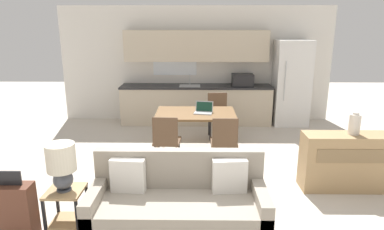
{
  "coord_description": "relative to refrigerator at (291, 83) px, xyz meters",
  "views": [
    {
      "loc": [
        0.01,
        -3.56,
        2.33
      ],
      "look_at": [
        -0.06,
        1.5,
        0.95
      ],
      "focal_mm": 32.0,
      "sensor_mm": 36.0,
      "label": 1
    }
  ],
  "objects": [
    {
      "name": "wall_back",
      "position": [
        -2.19,
        0.38,
        0.38
      ],
      "size": [
        6.4,
        0.07,
        2.7
      ],
      "color": "silver",
      "rests_on": "ground_plane"
    },
    {
      "name": "refrigerator",
      "position": [
        0.0,
        0.0,
        0.0
      ],
      "size": [
        0.78,
        0.7,
        1.95
      ],
      "color": "white",
      "rests_on": "ground_plane"
    },
    {
      "name": "couch",
      "position": [
        -2.38,
        -4.28,
        -0.63
      ],
      "size": [
        1.99,
        0.8,
        0.88
      ],
      "color": "#3D2D1E",
      "rests_on": "ground_plane"
    },
    {
      "name": "vase",
      "position": [
        0.02,
        -3.24,
        -0.01
      ],
      "size": [
        0.15,
        0.15,
        0.31
      ],
      "color": "beige",
      "rests_on": "credenza"
    },
    {
      "name": "ground_plane",
      "position": [
        -2.19,
        -4.25,
        -0.97
      ],
      "size": [
        20.0,
        20.0,
        0.0
      ],
      "primitive_type": "plane",
      "color": "beige"
    },
    {
      "name": "side_table",
      "position": [
        -3.66,
        -4.33,
        -0.64
      ],
      "size": [
        0.4,
        0.4,
        0.5
      ],
      "color": "tan",
      "rests_on": "ground_plane"
    },
    {
      "name": "dining_table",
      "position": [
        -2.19,
        -1.81,
        -0.29
      ],
      "size": [
        1.43,
        0.95,
        0.74
      ],
      "color": "brown",
      "rests_on": "ground_plane"
    },
    {
      "name": "dining_chair_far_right",
      "position": [
        -1.74,
        -0.97,
        -0.46
      ],
      "size": [
        0.44,
        0.44,
        0.91
      ],
      "rotation": [
        0.0,
        0.0,
        0.04
      ],
      "color": "brown",
      "rests_on": "ground_plane"
    },
    {
      "name": "kitchen_counter",
      "position": [
        -2.17,
        0.08,
        -0.13
      ],
      "size": [
        3.5,
        0.65,
        2.15
      ],
      "color": "beige",
      "rests_on": "ground_plane"
    },
    {
      "name": "credenza",
      "position": [
        -0.04,
        -3.26,
        -0.56
      ],
      "size": [
        1.25,
        0.4,
        0.82
      ],
      "color": "tan",
      "rests_on": "ground_plane"
    },
    {
      "name": "dining_chair_near_right",
      "position": [
        -1.73,
        -2.67,
        -0.46
      ],
      "size": [
        0.42,
        0.42,
        0.91
      ],
      "rotation": [
        0.0,
        0.0,
        3.14
      ],
      "color": "brown",
      "rests_on": "ground_plane"
    },
    {
      "name": "table_lamp",
      "position": [
        -3.66,
        -4.34,
        -0.15
      ],
      "size": [
        0.32,
        0.32,
        0.55
      ],
      "color": "#4C515B",
      "rests_on": "side_table"
    },
    {
      "name": "laptop",
      "position": [
        -2.04,
        -1.82,
        -0.18
      ],
      "size": [
        0.36,
        0.31,
        0.2
      ],
      "rotation": [
        0.0,
        0.0,
        -0.18
      ],
      "color": "#B7BABC",
      "rests_on": "dining_table"
    },
    {
      "name": "dining_chair_near_left",
      "position": [
        -2.66,
        -2.63,
        -0.46
      ],
      "size": [
        0.45,
        0.45,
        0.91
      ],
      "rotation": [
        0.0,
        0.0,
        3.08
      ],
      "color": "brown",
      "rests_on": "ground_plane"
    },
    {
      "name": "suitcase",
      "position": [
        -4.18,
        -4.5,
        -0.64
      ],
      "size": [
        0.46,
        0.22,
        0.8
      ],
      "color": "brown",
      "rests_on": "ground_plane"
    }
  ]
}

